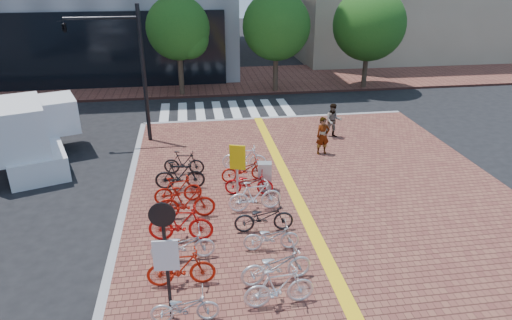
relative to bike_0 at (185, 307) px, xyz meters
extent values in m
plane|color=black|center=(1.95, 2.63, -0.57)|extent=(120.00, 120.00, 0.00)
cube|color=gray|center=(4.95, 14.63, -0.49)|extent=(14.00, 0.25, 0.15)
cube|color=brown|center=(1.95, 23.63, -0.49)|extent=(70.00, 8.00, 0.15)
cube|color=silver|center=(-1.05, 16.63, -0.56)|extent=(0.50, 4.00, 0.01)
cube|color=silver|center=(-0.05, 16.63, -0.56)|extent=(0.50, 4.00, 0.01)
cube|color=silver|center=(0.95, 16.63, -0.56)|extent=(0.50, 4.00, 0.01)
cube|color=silver|center=(1.95, 16.63, -0.56)|extent=(0.50, 4.00, 0.01)
cube|color=silver|center=(2.95, 16.63, -0.56)|extent=(0.50, 4.00, 0.01)
cube|color=silver|center=(3.95, 16.63, -0.56)|extent=(0.50, 4.00, 0.01)
cube|color=silver|center=(4.95, 16.63, -0.56)|extent=(0.50, 4.00, 0.01)
cube|color=silver|center=(5.95, 16.63, -0.56)|extent=(0.50, 4.00, 0.01)
cylinder|color=#38281E|center=(-0.05, 20.13, 0.88)|extent=(0.32, 0.32, 2.60)
sphere|color=#194714|center=(-0.05, 20.13, 3.63)|extent=(3.80, 3.80, 3.80)
sphere|color=#194714|center=(0.55, 19.83, 3.03)|extent=(2.40, 2.40, 2.40)
cylinder|color=#38281E|center=(5.95, 20.13, 0.88)|extent=(0.32, 0.32, 2.60)
sphere|color=#194714|center=(5.95, 20.13, 3.63)|extent=(4.20, 4.20, 4.20)
sphere|color=#194714|center=(6.55, 19.83, 3.03)|extent=(2.40, 2.40, 2.40)
cylinder|color=#38281E|center=(11.95, 20.13, 0.88)|extent=(0.32, 0.32, 2.60)
sphere|color=#194714|center=(11.95, 20.13, 3.63)|extent=(4.60, 4.60, 4.60)
sphere|color=#194714|center=(12.55, 19.83, 3.03)|extent=(2.40, 2.40, 2.40)
imported|color=silver|center=(0.00, 0.00, 0.00)|extent=(1.61, 0.60, 0.83)
imported|color=#B01E0C|center=(-0.08, 1.33, 0.11)|extent=(1.78, 0.55, 1.06)
imported|color=silver|center=(-0.04, 2.46, 0.05)|extent=(1.82, 0.69, 0.94)
imported|color=red|center=(-0.09, 3.43, 0.17)|extent=(2.00, 0.81, 1.17)
imported|color=#A8160C|center=(0.08, 4.74, 0.15)|extent=(1.89, 0.57, 1.13)
imported|color=#A8170C|center=(-0.19, 5.80, 0.08)|extent=(1.70, 0.71, 0.99)
imported|color=black|center=(-0.13, 6.87, 0.13)|extent=(1.85, 0.64, 1.10)
imported|color=black|center=(0.02, 8.14, 0.06)|extent=(1.66, 0.75, 0.96)
imported|color=white|center=(2.26, 0.22, 0.11)|extent=(1.79, 0.62, 1.06)
imported|color=silver|center=(2.36, 1.12, 0.09)|extent=(2.00, 0.94, 1.01)
imported|color=silver|center=(2.49, 2.56, 0.01)|extent=(1.65, 0.64, 0.85)
imported|color=black|center=(2.44, 3.59, 0.07)|extent=(1.85, 0.68, 0.97)
imported|color=white|center=(2.36, 4.88, 0.13)|extent=(1.84, 0.65, 1.09)
imported|color=#A70B0F|center=(2.31, 6.05, 0.04)|extent=(1.81, 0.91, 0.91)
imported|color=#A9180C|center=(2.28, 7.19, 0.05)|extent=(1.83, 0.85, 0.93)
imported|color=white|center=(2.41, 8.12, 0.11)|extent=(1.83, 0.83, 1.06)
imported|color=gray|center=(5.97, 9.34, 0.41)|extent=(0.64, 0.45, 1.65)
imported|color=#454657|center=(7.03, 11.27, 0.40)|extent=(0.86, 0.71, 1.63)
cube|color=silver|center=(2.92, 6.31, 0.12)|extent=(0.55, 0.44, 1.08)
cylinder|color=#B7B7BC|center=(1.87, 5.81, 0.57)|extent=(0.10, 0.10, 1.98)
cube|color=yellow|center=(1.87, 5.75, 1.18)|extent=(0.54, 0.23, 0.88)
cylinder|color=black|center=(-0.32, 0.16, 1.12)|extent=(0.09, 0.09, 3.08)
cylinder|color=black|center=(-0.32, 0.10, 2.41)|extent=(0.58, 0.08, 0.58)
cube|color=silver|center=(-0.32, 0.10, 1.38)|extent=(0.57, 0.08, 0.77)
cylinder|color=black|center=(-1.55, 12.18, 2.63)|extent=(0.18, 0.18, 6.10)
cylinder|color=black|center=(-3.08, 12.18, 5.12)|extent=(3.05, 0.12, 0.12)
imported|color=black|center=(-4.60, 12.18, 4.82)|extent=(0.27, 1.26, 0.51)
cube|color=silver|center=(-6.15, 10.39, -0.07)|extent=(3.67, 5.42, 1.00)
cube|color=silver|center=(-6.64, 11.75, 1.15)|extent=(2.70, 2.70, 1.44)
cube|color=silver|center=(-5.85, 9.55, 1.32)|extent=(3.14, 3.68, 2.00)
cylinder|color=black|center=(-7.64, 11.74, -0.18)|extent=(0.49, 0.81, 0.78)
cylinder|color=black|center=(-6.44, 8.40, -0.18)|extent=(0.49, 0.81, 0.78)
cylinder|color=black|center=(-5.86, 12.38, -0.18)|extent=(0.49, 0.81, 0.78)
cylinder|color=black|center=(-4.67, 9.03, -0.18)|extent=(0.49, 0.81, 0.78)
camera|label=1|loc=(0.40, -8.40, 7.29)|focal=32.00mm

